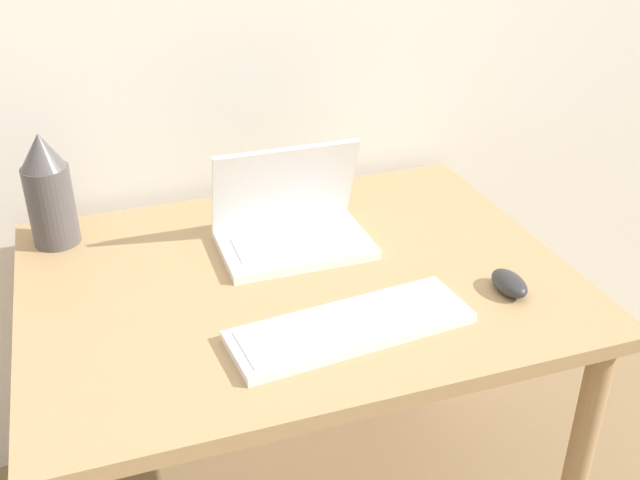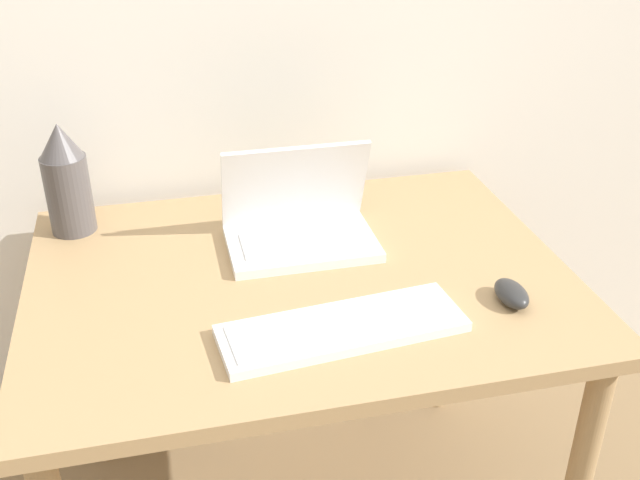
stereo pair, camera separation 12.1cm
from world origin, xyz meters
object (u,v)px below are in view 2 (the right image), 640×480
at_px(laptop, 299,222).
at_px(keyboard, 342,328).
at_px(vase, 66,180).
at_px(mouse, 511,294).

xyz_separation_m(laptop, keyboard, (0.01, -0.33, -0.04)).
xyz_separation_m(keyboard, vase, (-0.47, 0.50, 0.11)).
bearing_deg(laptop, keyboard, -88.93).
distance_m(laptop, mouse, 0.46).
height_order(laptop, vase, vase).
distance_m(laptop, vase, 0.50).
bearing_deg(laptop, vase, 160.25).
distance_m(keyboard, mouse, 0.33).
bearing_deg(mouse, vase, 149.04).
xyz_separation_m(keyboard, mouse, (0.33, 0.02, 0.01)).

